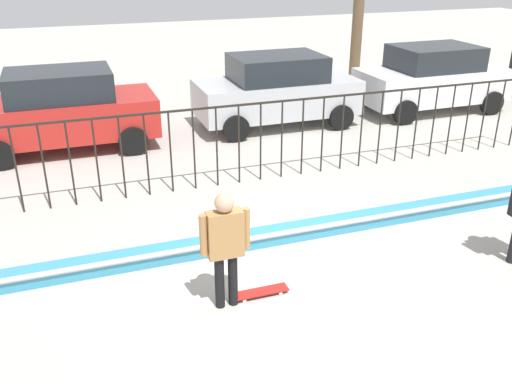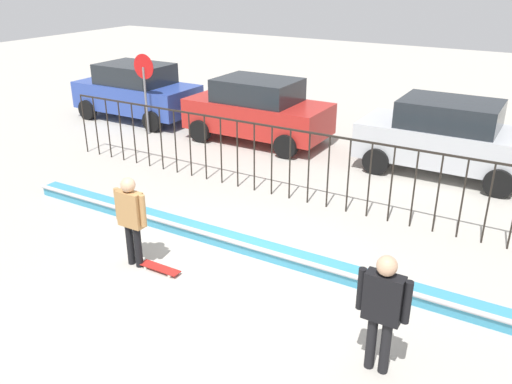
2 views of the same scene
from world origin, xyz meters
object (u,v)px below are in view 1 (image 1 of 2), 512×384
object	(u,v)px
skateboarder	(225,241)
parked_car_red	(63,110)
parked_car_white	(432,78)
skateboard	(261,292)
parked_car_silver	(277,90)

from	to	relation	value
skateboarder	parked_car_red	distance (m)	7.62
parked_car_red	parked_car_white	bearing A→B (deg)	-3.10
skateboard	parked_car_red	size ratio (longest dim) A/B	0.19
skateboarder	parked_car_silver	world-z (taller)	parked_car_silver
parked_car_white	parked_car_silver	bearing A→B (deg)	175.96
skateboard	parked_car_white	size ratio (longest dim) A/B	0.19
skateboarder	parked_car_white	size ratio (longest dim) A/B	0.39
parked_car_red	parked_car_silver	bearing A→B (deg)	-1.64
skateboarder	skateboard	distance (m)	1.08
skateboarder	skateboard	size ratio (longest dim) A/B	2.10
parked_car_white	parked_car_red	bearing A→B (deg)	177.62
parked_car_red	parked_car_silver	world-z (taller)	same
skateboarder	parked_car_red	world-z (taller)	parked_car_red
parked_car_silver	parked_car_red	bearing A→B (deg)	179.21
skateboarder	parked_car_white	xyz separation A→B (m)	(8.48, 7.36, -0.04)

